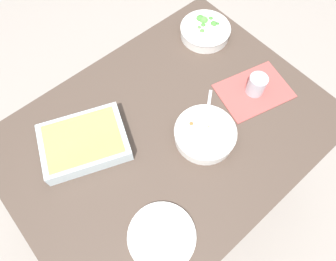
% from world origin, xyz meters
% --- Properties ---
extents(ground_plane, '(6.00, 6.00, 0.00)m').
position_xyz_m(ground_plane, '(0.00, 0.00, 0.00)').
color(ground_plane, '#9E9389').
extents(dining_table, '(1.20, 0.90, 0.74)m').
position_xyz_m(dining_table, '(0.00, 0.00, 0.65)').
color(dining_table, '#4C3D33').
rests_on(dining_table, ground_plane).
extents(placemat, '(0.32, 0.26, 0.00)m').
position_xyz_m(placemat, '(-0.38, 0.09, 0.74)').
color(placemat, '#B24C47').
rests_on(placemat, dining_table).
extents(stew_bowl, '(0.23, 0.23, 0.06)m').
position_xyz_m(stew_bowl, '(-0.08, 0.11, 0.77)').
color(stew_bowl, silver).
rests_on(stew_bowl, dining_table).
extents(broccoli_bowl, '(0.22, 0.22, 0.07)m').
position_xyz_m(broccoli_bowl, '(-0.44, -0.26, 0.77)').
color(broccoli_bowl, silver).
rests_on(broccoli_bowl, dining_table).
extents(baking_dish, '(0.36, 0.31, 0.06)m').
position_xyz_m(baking_dish, '(0.27, -0.15, 0.77)').
color(baking_dish, silver).
rests_on(baking_dish, dining_table).
extents(drink_cup, '(0.07, 0.07, 0.08)m').
position_xyz_m(drink_cup, '(-0.38, 0.09, 0.78)').
color(drink_cup, '#B2BCC6').
rests_on(drink_cup, dining_table).
extents(side_plate, '(0.22, 0.22, 0.01)m').
position_xyz_m(side_plate, '(0.26, 0.28, 0.75)').
color(side_plate, white).
rests_on(side_plate, dining_table).
extents(spoon_by_stew, '(0.15, 0.13, 0.01)m').
position_xyz_m(spoon_by_stew, '(-0.16, 0.05, 0.74)').
color(spoon_by_stew, silver).
rests_on(spoon_by_stew, dining_table).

